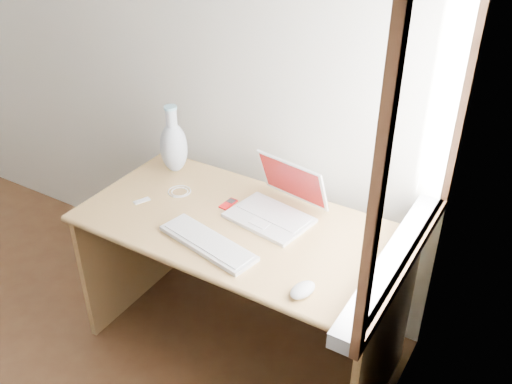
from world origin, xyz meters
The scene contains 10 objects.
back_wall centered at (0.00, 1.75, 1.30)m, with size 3.50×0.04×2.60m, color white.
window centered at (1.72, 1.30, 1.28)m, with size 0.11×0.99×1.10m.
desk centered at (1.03, 1.37, 0.52)m, with size 1.37×0.68×0.72m.
laptop centered at (1.12, 1.42, 0.77)m, with size 0.37×0.33×0.23m.
external_keyboard centered at (1.00, 1.10, 0.73)m, with size 0.46×0.22×0.02m.
mouse centered at (1.45, 1.04, 0.74)m, with size 0.07×0.11×0.04m, color white.
ipod centered at (0.91, 1.39, 0.73)m, with size 0.05×0.09×0.01m.
cable_coil centered at (0.66, 1.36, 0.73)m, with size 0.11×0.11×0.01m, color white.
remote centered at (0.56, 1.21, 0.73)m, with size 0.03×0.07×0.01m, color white.
vase centered at (0.52, 1.51, 0.86)m, with size 0.13×0.13×0.33m.
Camera 1 is at (2.09, -0.35, 2.09)m, focal length 40.00 mm.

